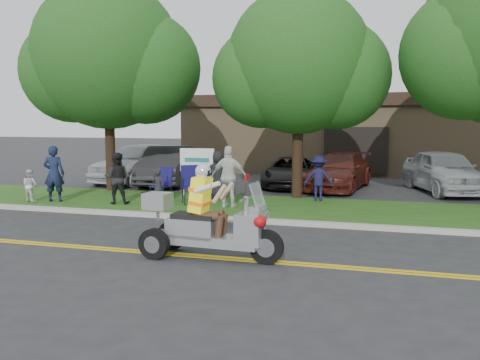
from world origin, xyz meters
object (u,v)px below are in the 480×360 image
(trike_scooter, at_px, (205,226))
(lawn_chair_a, at_px, (163,182))
(lawn_chair_b, at_px, (192,182))
(parked_car_far_left, at_px, (139,162))
(spectator_adult_mid, at_px, (117,178))
(parked_car_left, at_px, (168,165))
(parked_car_right, at_px, (339,171))
(parked_car_mid, at_px, (291,172))
(spectator_adult_right, at_px, (229,177))
(spectator_adult_left, at_px, (54,174))
(parked_car_far_right, at_px, (444,171))

(trike_scooter, xyz_separation_m, lawn_chair_a, (-3.61, 5.92, 0.06))
(lawn_chair_b, height_order, parked_car_far_left, parked_car_far_left)
(spectator_adult_mid, height_order, parked_car_left, spectator_adult_mid)
(spectator_adult_mid, xyz_separation_m, parked_car_right, (6.31, 6.20, -0.21))
(lawn_chair_a, xyz_separation_m, parked_car_mid, (3.29, 5.22, -0.11))
(spectator_adult_right, height_order, parked_car_mid, spectator_adult_right)
(lawn_chair_b, bearing_deg, spectator_adult_mid, 168.78)
(lawn_chair_a, height_order, spectator_adult_right, spectator_adult_right)
(trike_scooter, xyz_separation_m, spectator_adult_right, (-1.14, 5.24, 0.37))
(parked_car_far_left, bearing_deg, lawn_chair_b, -41.92)
(lawn_chair_a, relative_size, spectator_adult_right, 0.58)
(lawn_chair_b, bearing_deg, spectator_adult_left, 161.78)
(lawn_chair_a, distance_m, spectator_adult_right, 2.59)
(parked_car_mid, bearing_deg, lawn_chair_b, -115.95)
(spectator_adult_mid, height_order, parked_car_mid, spectator_adult_mid)
(lawn_chair_b, xyz_separation_m, spectator_adult_mid, (-2.22, -0.75, 0.13))
(parked_car_right, bearing_deg, trike_scooter, -89.56)
(spectator_adult_mid, bearing_deg, lawn_chair_b, -178.40)
(lawn_chair_a, bearing_deg, spectator_adult_mid, -116.82)
(spectator_adult_right, relative_size, parked_car_right, 0.39)
(spectator_adult_left, height_order, parked_car_far_left, spectator_adult_left)
(trike_scooter, relative_size, parked_car_right, 0.60)
(lawn_chair_a, height_order, parked_car_far_right, parked_car_far_right)
(trike_scooter, relative_size, parked_car_mid, 0.66)
(trike_scooter, relative_size, lawn_chair_a, 2.66)
(spectator_adult_mid, bearing_deg, trike_scooter, 117.05)
(spectator_adult_right, distance_m, parked_car_right, 6.45)
(trike_scooter, bearing_deg, lawn_chair_a, 124.31)
(lawn_chair_a, xyz_separation_m, parked_car_right, (5.21, 5.15, -0.02))
(lawn_chair_a, distance_m, lawn_chair_b, 1.16)
(parked_car_left, bearing_deg, trike_scooter, -73.47)
(parked_car_far_left, relative_size, parked_car_right, 1.08)
(parked_car_left, height_order, parked_car_far_right, parked_car_far_right)
(spectator_adult_left, bearing_deg, parked_car_right, -160.32)
(spectator_adult_mid, height_order, parked_car_far_right, spectator_adult_mid)
(parked_car_left, bearing_deg, spectator_adult_right, -61.54)
(spectator_adult_left, height_order, parked_car_right, spectator_adult_left)
(parked_car_far_right, bearing_deg, trike_scooter, -132.89)
(spectator_adult_left, bearing_deg, trike_scooter, 128.43)
(spectator_adult_right, relative_size, parked_car_far_right, 0.39)
(parked_car_left, bearing_deg, parked_car_mid, -4.29)
(parked_car_mid, bearing_deg, parked_car_far_right, -4.49)
(spectator_adult_mid, distance_m, parked_car_left, 5.71)
(lawn_chair_a, relative_size, lawn_chair_b, 0.90)
(lawn_chair_b, distance_m, parked_car_left, 5.76)
(parked_car_far_left, relative_size, parked_car_far_right, 1.09)
(parked_car_far_left, relative_size, parked_car_left, 1.05)
(spectator_adult_mid, bearing_deg, parked_car_far_left, -85.71)
(spectator_adult_right, bearing_deg, parked_car_left, -53.45)
(parked_car_mid, bearing_deg, parked_car_right, -6.61)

